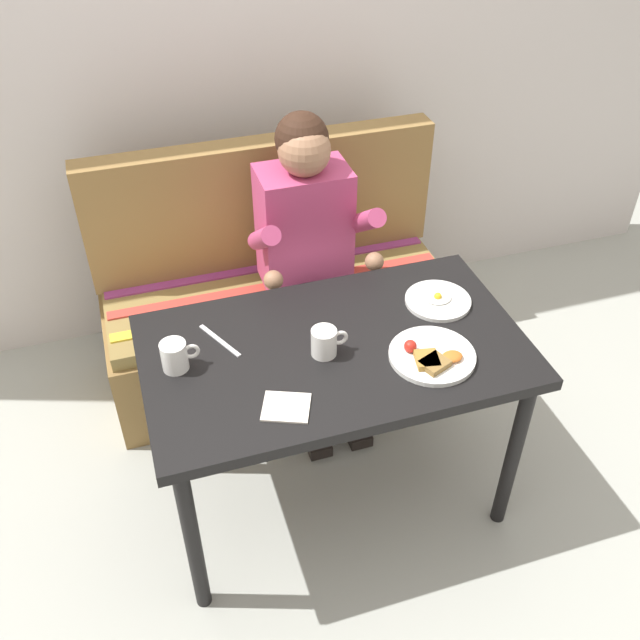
{
  "coord_description": "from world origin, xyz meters",
  "views": [
    {
      "loc": [
        -0.55,
        -1.58,
        2.2
      ],
      "look_at": [
        0.0,
        0.15,
        0.72
      ],
      "focal_mm": 39.84,
      "sensor_mm": 36.0,
      "label": 1
    }
  ],
  "objects_px": {
    "person": "(309,241)",
    "coffee_mug": "(325,341)",
    "plate_eggs": "(438,300)",
    "coffee_mug_second": "(175,355)",
    "plate_breakfast": "(432,356)",
    "knife": "(220,340)",
    "table": "(334,366)",
    "napkin": "(286,407)",
    "couch": "(277,304)"
  },
  "relations": [
    {
      "from": "plate_eggs",
      "to": "coffee_mug_second",
      "type": "distance_m",
      "value": 0.89
    },
    {
      "from": "person",
      "to": "coffee_mug_second",
      "type": "xyz_separation_m",
      "value": [
        -0.58,
        -0.54,
        0.04
      ]
    },
    {
      "from": "couch",
      "to": "coffee_mug",
      "type": "bearing_deg",
      "value": -92.84
    },
    {
      "from": "plate_breakfast",
      "to": "person",
      "type": "bearing_deg",
      "value": 102.87
    },
    {
      "from": "coffee_mug",
      "to": "knife",
      "type": "distance_m",
      "value": 0.34
    },
    {
      "from": "plate_breakfast",
      "to": "couch",
      "type": "bearing_deg",
      "value": 106.24
    },
    {
      "from": "plate_eggs",
      "to": "person",
      "type": "bearing_deg",
      "value": 122.53
    },
    {
      "from": "plate_eggs",
      "to": "coffee_mug_second",
      "type": "bearing_deg",
      "value": -176.33
    },
    {
      "from": "plate_eggs",
      "to": "coffee_mug",
      "type": "xyz_separation_m",
      "value": [
        -0.44,
        -0.13,
        0.04
      ]
    },
    {
      "from": "table",
      "to": "plate_eggs",
      "type": "xyz_separation_m",
      "value": [
        0.4,
        0.11,
        0.09
      ]
    },
    {
      "from": "plate_breakfast",
      "to": "coffee_mug",
      "type": "height_order",
      "value": "coffee_mug"
    },
    {
      "from": "person",
      "to": "coffee_mug_second",
      "type": "bearing_deg",
      "value": -137.23
    },
    {
      "from": "table",
      "to": "couch",
      "type": "xyz_separation_m",
      "value": [
        0.0,
        0.76,
        -0.32
      ]
    },
    {
      "from": "table",
      "to": "coffee_mug_second",
      "type": "height_order",
      "value": "coffee_mug_second"
    },
    {
      "from": "coffee_mug",
      "to": "coffee_mug_second",
      "type": "relative_size",
      "value": 1.0
    },
    {
      "from": "couch",
      "to": "coffee_mug",
      "type": "relative_size",
      "value": 12.2
    },
    {
      "from": "napkin",
      "to": "table",
      "type": "bearing_deg",
      "value": 44.31
    },
    {
      "from": "coffee_mug_second",
      "to": "knife",
      "type": "xyz_separation_m",
      "value": [
        0.15,
        0.08,
        -0.05
      ]
    },
    {
      "from": "plate_eggs",
      "to": "napkin",
      "type": "relative_size",
      "value": 1.66
    },
    {
      "from": "person",
      "to": "coffee_mug_second",
      "type": "relative_size",
      "value": 10.27
    },
    {
      "from": "plate_eggs",
      "to": "knife",
      "type": "height_order",
      "value": "plate_eggs"
    },
    {
      "from": "person",
      "to": "knife",
      "type": "bearing_deg",
      "value": -133.59
    },
    {
      "from": "person",
      "to": "plate_breakfast",
      "type": "bearing_deg",
      "value": -77.13
    },
    {
      "from": "couch",
      "to": "plate_eggs",
      "type": "relative_size",
      "value": 6.5
    },
    {
      "from": "couch",
      "to": "person",
      "type": "xyz_separation_m",
      "value": [
        0.1,
        -0.17,
        0.41
      ]
    },
    {
      "from": "napkin",
      "to": "couch",
      "type": "bearing_deg",
      "value": 77.58
    },
    {
      "from": "coffee_mug",
      "to": "knife",
      "type": "height_order",
      "value": "coffee_mug"
    },
    {
      "from": "person",
      "to": "plate_breakfast",
      "type": "height_order",
      "value": "person"
    },
    {
      "from": "coffee_mug_second",
      "to": "napkin",
      "type": "distance_m",
      "value": 0.38
    },
    {
      "from": "table",
      "to": "coffee_mug_second",
      "type": "relative_size",
      "value": 10.17
    },
    {
      "from": "person",
      "to": "coffee_mug",
      "type": "relative_size",
      "value": 10.27
    },
    {
      "from": "couch",
      "to": "plate_breakfast",
      "type": "height_order",
      "value": "couch"
    },
    {
      "from": "coffee_mug",
      "to": "knife",
      "type": "xyz_separation_m",
      "value": [
        -0.3,
        0.15,
        -0.05
      ]
    },
    {
      "from": "table",
      "to": "coffee_mug_second",
      "type": "bearing_deg",
      "value": 173.92
    },
    {
      "from": "couch",
      "to": "person",
      "type": "height_order",
      "value": "person"
    },
    {
      "from": "person",
      "to": "knife",
      "type": "distance_m",
      "value": 0.63
    },
    {
      "from": "table",
      "to": "coffee_mug_second",
      "type": "xyz_separation_m",
      "value": [
        -0.48,
        0.05,
        0.13
      ]
    },
    {
      "from": "table",
      "to": "coffee_mug",
      "type": "distance_m",
      "value": 0.14
    },
    {
      "from": "person",
      "to": "napkin",
      "type": "height_order",
      "value": "person"
    },
    {
      "from": "plate_eggs",
      "to": "napkin",
      "type": "distance_m",
      "value": 0.7
    },
    {
      "from": "table",
      "to": "plate_eggs",
      "type": "bearing_deg",
      "value": 15.04
    },
    {
      "from": "knife",
      "to": "napkin",
      "type": "bearing_deg",
      "value": -96.1
    },
    {
      "from": "plate_eggs",
      "to": "coffee_mug",
      "type": "relative_size",
      "value": 1.88
    },
    {
      "from": "plate_breakfast",
      "to": "knife",
      "type": "distance_m",
      "value": 0.66
    },
    {
      "from": "plate_breakfast",
      "to": "plate_eggs",
      "type": "xyz_separation_m",
      "value": [
        0.14,
        0.25,
        -0.0
      ]
    },
    {
      "from": "knife",
      "to": "coffee_mug_second",
      "type": "bearing_deg",
      "value": -176.85
    },
    {
      "from": "couch",
      "to": "coffee_mug_second",
      "type": "distance_m",
      "value": 0.97
    },
    {
      "from": "person",
      "to": "coffee_mug",
      "type": "xyz_separation_m",
      "value": [
        -0.14,
        -0.61,
        0.04
      ]
    },
    {
      "from": "napkin",
      "to": "plate_breakfast",
      "type": "bearing_deg",
      "value": 7.58
    },
    {
      "from": "coffee_mug",
      "to": "knife",
      "type": "relative_size",
      "value": 0.59
    }
  ]
}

